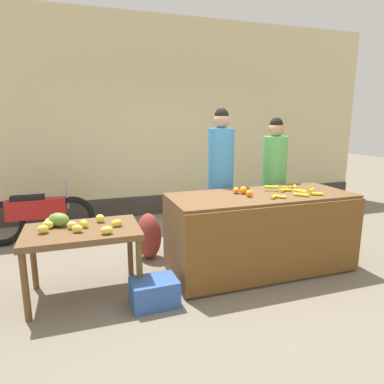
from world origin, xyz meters
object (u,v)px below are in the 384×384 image
(vendor_woman_blue_shirt, at_px, (220,181))
(produce_sack, at_px, (149,236))
(parked_motorcycle, at_px, (37,216))
(vendor_woman_green_shirt, at_px, (273,182))
(produce_crate, at_px, (154,292))

(vendor_woman_blue_shirt, xyz_separation_m, produce_sack, (-0.96, 0.04, -0.66))
(vendor_woman_blue_shirt, height_order, parked_motorcycle, vendor_woman_blue_shirt)
(vendor_woman_blue_shirt, relative_size, parked_motorcycle, 1.19)
(vendor_woman_green_shirt, distance_m, produce_crate, 2.39)
(vendor_woman_blue_shirt, xyz_separation_m, produce_crate, (-1.14, -1.09, -0.83))
(parked_motorcycle, bearing_deg, vendor_woman_green_shirt, -19.00)
(vendor_woman_green_shirt, bearing_deg, vendor_woman_blue_shirt, -178.17)
(parked_motorcycle, height_order, produce_sack, parked_motorcycle)
(parked_motorcycle, bearing_deg, vendor_woman_blue_shirt, -25.36)
(vendor_woman_blue_shirt, bearing_deg, parked_motorcycle, 154.64)
(parked_motorcycle, bearing_deg, produce_sack, -37.42)
(vendor_woman_green_shirt, bearing_deg, produce_sack, 179.40)
(produce_crate, height_order, produce_sack, produce_sack)
(produce_sack, bearing_deg, parked_motorcycle, 142.58)
(vendor_woman_green_shirt, bearing_deg, produce_crate, -150.44)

